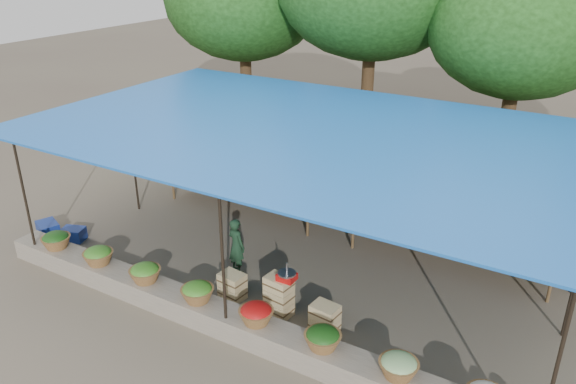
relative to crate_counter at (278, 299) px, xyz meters
The scene contains 14 objects.
ground 1.98m from the crate_counter, 101.50° to the left, with size 60.00×60.00×0.00m, color brown.
stone_curb 0.93m from the crate_counter, 115.06° to the right, with size 10.60×0.55×0.40m, color #686053.
stall_canopy 3.11m from the crate_counter, 101.19° to the left, with size 10.80×6.60×2.82m.
produce_baskets 1.00m from the crate_counter, 120.43° to the right, with size 8.98×0.58×0.34m.
netting_backdrop 5.17m from the crate_counter, 94.40° to the left, with size 10.60×0.06×2.50m, color #1C4B1A.
fruit_table_left 4.37m from the crate_counter, 131.41° to the left, with size 4.21×0.95×0.93m.
fruit_table_right 3.91m from the crate_counter, 57.04° to the left, with size 4.21×0.95×0.93m.
crate_counter is the anchor object (origin of this frame).
weighing_scale 0.57m from the crate_counter, ahead, with size 0.32×0.32×0.34m.
vendor_seated 1.64m from the crate_counter, 151.13° to the left, with size 0.43×0.28×1.17m, color #17341F.
customer_left 6.16m from the crate_counter, 137.26° to the left, with size 0.84×0.66×1.74m, color slate.
customer_mid 4.37m from the crate_counter, 86.17° to the left, with size 1.21×0.70×1.88m, color slate.
blue_crate_front 5.28m from the crate_counter, behind, with size 0.48×0.34×0.29m, color navy.
blue_crate_back 5.92m from the crate_counter, behind, with size 0.55×0.39×0.33m, color navy.
Camera 1 is at (4.70, -8.88, 6.02)m, focal length 35.00 mm.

